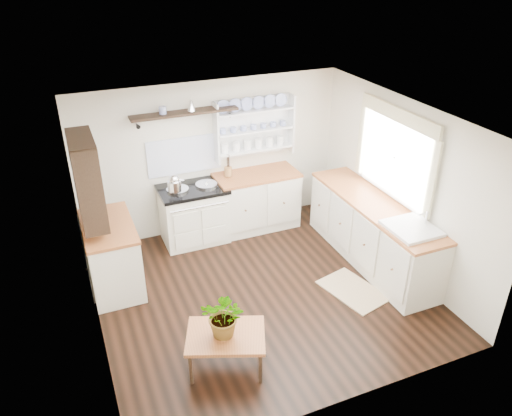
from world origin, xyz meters
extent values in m
cube|color=black|center=(0.00, 0.00, 0.00)|extent=(4.00, 3.80, 0.01)
cube|color=beige|center=(0.00, 1.90, 1.15)|extent=(4.00, 0.02, 2.30)
cube|color=beige|center=(2.00, 0.00, 1.15)|extent=(0.02, 3.80, 2.30)
cube|color=beige|center=(-2.00, 0.00, 1.15)|extent=(0.02, 3.80, 2.30)
cube|color=white|center=(0.00, 0.00, 2.30)|extent=(4.00, 3.80, 0.01)
cube|color=white|center=(1.96, 0.15, 1.50)|extent=(0.04, 1.40, 1.00)
cube|color=white|center=(1.94, 0.15, 1.50)|extent=(0.02, 1.50, 1.10)
cube|color=beige|center=(1.92, 0.15, 2.08)|extent=(0.04, 1.55, 0.18)
cube|color=#EBE5CC|center=(-0.42, 1.57, 0.41)|extent=(0.93, 0.60, 0.82)
cube|color=black|center=(-0.42, 1.57, 0.84)|extent=(0.97, 0.64, 0.05)
cylinder|color=silver|center=(-0.63, 1.57, 0.88)|extent=(0.32, 0.32, 0.03)
cylinder|color=silver|center=(-0.20, 1.57, 0.88)|extent=(0.32, 0.32, 0.03)
cylinder|color=silver|center=(-0.42, 1.23, 0.72)|extent=(0.84, 0.02, 0.02)
cube|color=beige|center=(0.60, 1.60, 0.44)|extent=(1.25, 0.60, 0.88)
cube|color=brown|center=(0.60, 1.60, 0.88)|extent=(1.27, 0.63, 0.04)
cube|color=beige|center=(1.70, 0.10, 0.44)|extent=(0.60, 2.40, 0.88)
cube|color=brown|center=(1.70, 0.10, 0.88)|extent=(0.62, 2.43, 0.04)
cube|color=white|center=(1.70, -0.65, 0.80)|extent=(0.55, 0.60, 0.28)
cylinder|color=silver|center=(1.90, -0.65, 1.00)|extent=(0.02, 0.02, 0.22)
cube|color=beige|center=(-1.70, 0.90, 0.44)|extent=(0.60, 1.10, 0.88)
cube|color=brown|center=(-1.70, 0.90, 0.88)|extent=(0.62, 1.13, 0.04)
cube|color=white|center=(0.65, 1.88, 1.55)|extent=(1.20, 0.03, 0.90)
cube|color=white|center=(0.65, 1.79, 1.55)|extent=(1.20, 0.22, 0.02)
cylinder|color=navy|center=(0.65, 1.80, 1.82)|extent=(0.20, 0.02, 0.20)
cube|color=black|center=(-0.40, 1.77, 1.92)|extent=(1.50, 0.24, 0.04)
cone|color=black|center=(-1.05, 1.84, 1.81)|extent=(0.06, 0.20, 0.06)
cone|color=black|center=(0.25, 1.84, 1.81)|extent=(0.06, 0.20, 0.06)
cube|color=black|center=(-1.84, 0.90, 1.55)|extent=(0.28, 0.80, 1.05)
cylinder|color=olive|center=(0.18, 1.68, 0.98)|extent=(0.12, 0.12, 0.14)
cube|color=brown|center=(-0.84, -1.02, 0.41)|extent=(0.95, 0.83, 0.04)
cylinder|color=black|center=(-1.26, -1.11, 0.20)|extent=(0.04, 0.04, 0.39)
cylinder|color=black|center=(-1.08, -0.67, 0.20)|extent=(0.04, 0.04, 0.39)
cylinder|color=black|center=(-0.60, -1.37, 0.20)|extent=(0.04, 0.04, 0.39)
cylinder|color=black|center=(-0.43, -0.93, 0.20)|extent=(0.04, 0.04, 0.39)
imported|color=#3F7233|center=(-0.84, -1.02, 0.68)|extent=(0.59, 0.58, 0.49)
cube|color=#967B57|center=(1.10, -0.44, 0.01)|extent=(0.74, 0.96, 0.02)
camera|label=1|loc=(-2.06, -4.73, 3.99)|focal=35.00mm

